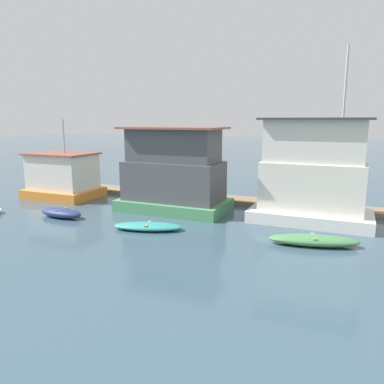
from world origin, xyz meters
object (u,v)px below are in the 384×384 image
Objects in this scene: houseboat_orange at (63,177)px; dinghy_green at (313,240)px; houseboat_white at (312,176)px; houseboat_green at (174,174)px; dinghy_navy at (61,213)px; dinghy_teal at (148,226)px.

dinghy_green is (18.06, -3.85, -1.31)m from houseboat_orange.
houseboat_white reaches higher than houseboat_orange.
houseboat_white is at bearing 4.13° from houseboat_green.
dinghy_navy is (-13.48, -4.87, -2.30)m from houseboat_white.
dinghy_navy is at bearing -49.38° from houseboat_orange.
houseboat_green is 8.23m from houseboat_white.
houseboat_white is (17.41, 0.29, 1.02)m from houseboat_orange.
houseboat_orange is 11.07m from dinghy_teal.
houseboat_white reaches higher than dinghy_teal.
dinghy_teal is at bearing -173.70° from dinghy_green.
houseboat_white is 14.52m from dinghy_navy.
houseboat_green is 9.76m from dinghy_green.
houseboat_white is at bearing 19.86° from dinghy_navy.
dinghy_green is at bearing -12.04° from houseboat_orange.
dinghy_teal is 8.21m from dinghy_green.
houseboat_white is at bearing 0.95° from houseboat_orange.
houseboat_green is at bearing 98.90° from dinghy_teal.
houseboat_green is 4.99m from dinghy_teal.
houseboat_orange reaches higher than houseboat_green.
dinghy_green reaches higher than dinghy_teal.
dinghy_green is (14.13, 0.73, -0.03)m from dinghy_navy.
houseboat_white is 3.18× the size of dinghy_navy.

